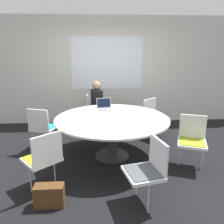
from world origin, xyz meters
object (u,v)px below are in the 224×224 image
chair_1 (42,125)px  chair_3 (148,167)px  handbag (49,195)px  chair_4 (192,137)px  person_0 (97,102)px  chair_2 (43,156)px  chair_0 (92,108)px  laptop (104,106)px  chair_5 (154,115)px

chair_1 → chair_3: bearing=-26.8°
chair_1 → handbag: size_ratio=2.33×
chair_1 → handbag: (0.45, -1.64, -0.35)m
chair_4 → person_0: 2.37m
chair_1 → chair_2: 1.32m
chair_0 → chair_2: same height
chair_3 → chair_0: bearing=1.8°
chair_0 → handbag: size_ratio=2.33×
chair_2 → laptop: laptop is taller
chair_0 → handbag: (-0.47, -2.88, -0.35)m
chair_4 → chair_3: bearing=64.4°
chair_5 → person_0: bearing=-60.5°
chair_4 → handbag: (-2.14, -0.87, -0.35)m
chair_0 → chair_5: same height
chair_2 → chair_5: 2.70m
chair_3 → handbag: 1.26m
chair_1 → chair_5: 2.36m
chair_0 → chair_4: same height
chair_0 → chair_1: (-0.92, -1.24, 0.00)m
chair_5 → person_0: (-1.24, 0.47, 0.20)m
chair_3 → handbag: (-1.21, 0.02, -0.35)m
chair_3 → chair_5: (0.63, 2.22, 0.00)m
chair_3 → person_0: person_0 is taller
chair_1 → laptop: (1.18, 0.23, 0.29)m
laptop → handbag: size_ratio=0.92×
person_0 → handbag: (-0.60, -2.67, -0.55)m
chair_1 → person_0: bearing=62.7°
chair_5 → laptop: 1.19m
chair_2 → chair_5: size_ratio=1.00×
chair_0 → chair_2: (-0.60, -2.53, 0.00)m
chair_0 → handbag: chair_0 is taller
chair_1 → chair_4: bearing=1.7°
chair_2 → handbag: size_ratio=2.33×
chair_3 → chair_1: bearing=32.5°
chair_0 → handbag: bearing=-20.3°
chair_3 → laptop: 1.97m
chair_0 → laptop: laptop is taller
person_0 → laptop: bearing=-1.0°
chair_4 → person_0: bearing=-28.7°
laptop → person_0: bearing=89.0°
chair_5 → handbag: bearing=10.1°
chair_2 → person_0: size_ratio=0.71×
chair_1 → laptop: 1.24m
chair_3 → laptop: size_ratio=2.54×
chair_0 → chair_2: bearing=-24.3°
chair_1 → chair_0: bearing=71.9°
chair_0 → chair_3: size_ratio=1.00×
chair_2 → chair_4: (2.26, 0.51, 0.00)m
chair_4 → laptop: 1.74m
chair_1 → chair_4: (2.58, -0.77, 0.00)m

